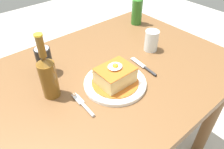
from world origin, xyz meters
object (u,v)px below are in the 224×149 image
at_px(main_plate, 115,83).
at_px(drinking_glass, 152,42).
at_px(fork, 85,106).
at_px(beer_bottle_amber, 48,75).
at_px(knife, 147,69).
at_px(soda_can, 44,61).
at_px(beer_bottle_green, 137,8).

bearing_deg(main_plate, drinking_glass, 14.65).
xyz_separation_m(fork, beer_bottle_amber, (-0.06, 0.14, 0.09)).
relative_size(knife, drinking_glass, 1.58).
bearing_deg(drinking_glass, fork, -167.55).
bearing_deg(soda_can, fork, -88.27).
bearing_deg(drinking_glass, main_plate, -165.35).
height_order(knife, beer_bottle_amber, beer_bottle_amber).
relative_size(knife, beer_bottle_amber, 0.62).
bearing_deg(main_plate, soda_can, 124.53).
xyz_separation_m(beer_bottle_amber, drinking_glass, (0.54, -0.03, -0.05)).
bearing_deg(soda_can, knife, -38.03).
distance_m(main_plate, fork, 0.17).
relative_size(fork, beer_bottle_amber, 0.53).
relative_size(beer_bottle_green, drinking_glass, 2.53).
bearing_deg(knife, beer_bottle_green, 50.36).
bearing_deg(beer_bottle_amber, soda_can, 70.96).
bearing_deg(beer_bottle_green, fork, -150.01).
xyz_separation_m(main_plate, drinking_glass, (0.31, 0.08, 0.04)).
height_order(knife, soda_can, soda_can).
bearing_deg(fork, beer_bottle_green, 29.99).
height_order(beer_bottle_amber, drinking_glass, beer_bottle_amber).
bearing_deg(knife, beer_bottle_amber, 161.93).
bearing_deg(drinking_glass, beer_bottle_amber, 176.61).
distance_m(knife, soda_can, 0.45).
height_order(knife, drinking_glass, drinking_glass).
xyz_separation_m(beer_bottle_green, beer_bottle_amber, (-0.70, -0.23, 0.00)).
xyz_separation_m(main_plate, beer_bottle_green, (0.48, 0.35, 0.09)).
bearing_deg(beer_bottle_green, beer_bottle_amber, -161.63).
bearing_deg(drinking_glass, beer_bottle_green, 58.70).
bearing_deg(beer_bottle_green, main_plate, -143.84).
distance_m(knife, beer_bottle_amber, 0.43).
bearing_deg(beer_bottle_amber, fork, -67.23).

